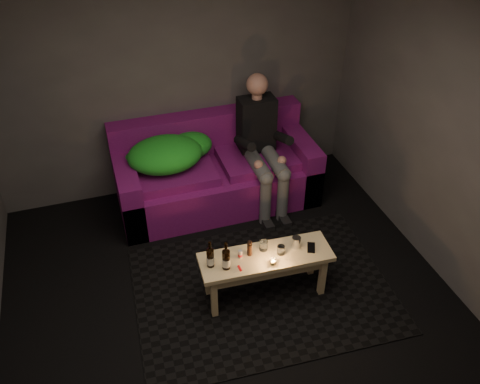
% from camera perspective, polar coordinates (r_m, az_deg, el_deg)
% --- Properties ---
extents(floor, '(4.50, 4.50, 0.00)m').
position_cam_1_polar(floor, '(4.57, 0.03, -14.42)').
color(floor, black).
rests_on(floor, ground).
extents(room, '(4.50, 4.50, 4.50)m').
position_cam_1_polar(room, '(3.84, -2.14, 6.70)').
color(room, silver).
rests_on(room, ground).
extents(rug, '(2.43, 1.82, 0.01)m').
position_cam_1_polar(rug, '(4.83, 2.55, -10.81)').
color(rug, black).
rests_on(rug, floor).
extents(sofa, '(2.17, 0.98, 0.94)m').
position_cam_1_polar(sofa, '(5.71, -2.82, 2.18)').
color(sofa, '#690E61').
rests_on(sofa, floor).
extents(green_blanket, '(0.96, 0.65, 0.33)m').
position_cam_1_polar(green_blanket, '(5.42, -7.99, 4.40)').
color(green_blanket, green).
rests_on(green_blanket, sofa).
extents(person, '(0.39, 0.90, 1.45)m').
position_cam_1_polar(person, '(5.47, 2.45, 5.65)').
color(person, black).
rests_on(person, sofa).
extents(coffee_table, '(1.19, 0.43, 0.48)m').
position_cam_1_polar(coffee_table, '(4.52, 2.90, -7.91)').
color(coffee_table, '#DAB180').
rests_on(coffee_table, rug).
extents(beer_bottle_a, '(0.07, 0.07, 0.26)m').
position_cam_1_polar(beer_bottle_a, '(4.30, -3.35, -7.32)').
color(beer_bottle_a, black).
rests_on(beer_bottle_a, coffee_table).
extents(beer_bottle_b, '(0.07, 0.07, 0.28)m').
position_cam_1_polar(beer_bottle_b, '(4.27, -1.57, -7.53)').
color(beer_bottle_b, black).
rests_on(beer_bottle_b, coffee_table).
extents(salt_shaker, '(0.04, 0.04, 0.08)m').
position_cam_1_polar(salt_shaker, '(4.41, 0.03, -6.98)').
color(salt_shaker, silver).
rests_on(salt_shaker, coffee_table).
extents(pepper_mill, '(0.05, 0.05, 0.12)m').
position_cam_1_polar(pepper_mill, '(4.42, 1.09, -6.46)').
color(pepper_mill, black).
rests_on(pepper_mill, coffee_table).
extents(tumbler_back, '(0.09, 0.09, 0.09)m').
position_cam_1_polar(tumbler_back, '(4.48, 2.66, -6.03)').
color(tumbler_back, white).
rests_on(tumbler_back, coffee_table).
extents(tealight, '(0.06, 0.06, 0.04)m').
position_cam_1_polar(tealight, '(4.37, 3.74, -7.83)').
color(tealight, white).
rests_on(tealight, coffee_table).
extents(tumbler_front, '(0.09, 0.09, 0.08)m').
position_cam_1_polar(tumbler_front, '(4.46, 4.61, -6.51)').
color(tumbler_front, white).
rests_on(tumbler_front, coffee_table).
extents(steel_cup, '(0.10, 0.10, 0.11)m').
position_cam_1_polar(steel_cup, '(4.52, 6.32, -5.63)').
color(steel_cup, silver).
rests_on(steel_cup, coffee_table).
extents(smartphone, '(0.12, 0.15, 0.01)m').
position_cam_1_polar(smartphone, '(4.56, 7.99, -6.20)').
color(smartphone, black).
rests_on(smartphone, coffee_table).
extents(red_lighter, '(0.02, 0.07, 0.01)m').
position_cam_1_polar(red_lighter, '(4.33, -0.04, -8.56)').
color(red_lighter, red).
rests_on(red_lighter, coffee_table).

